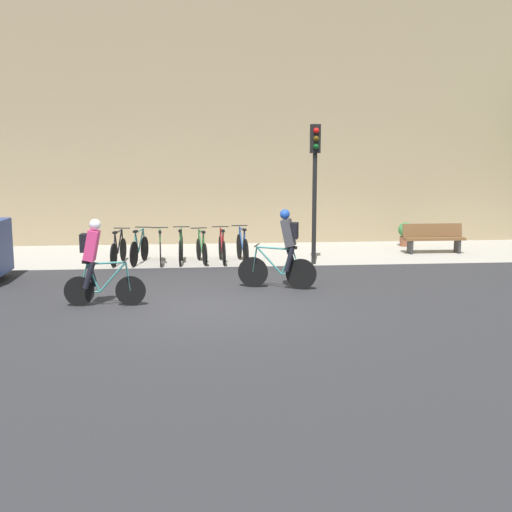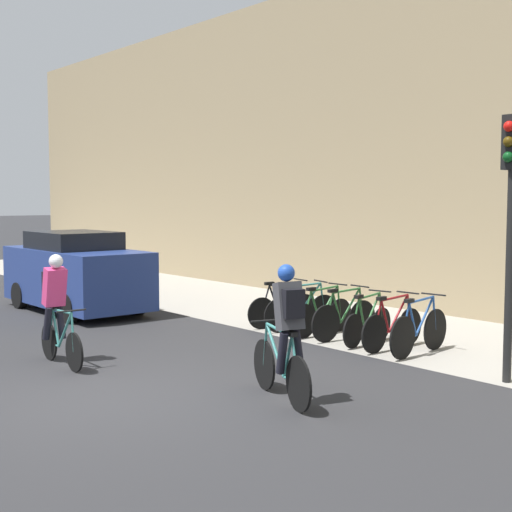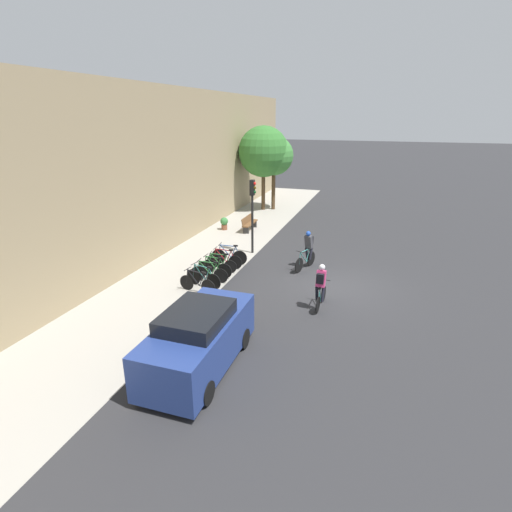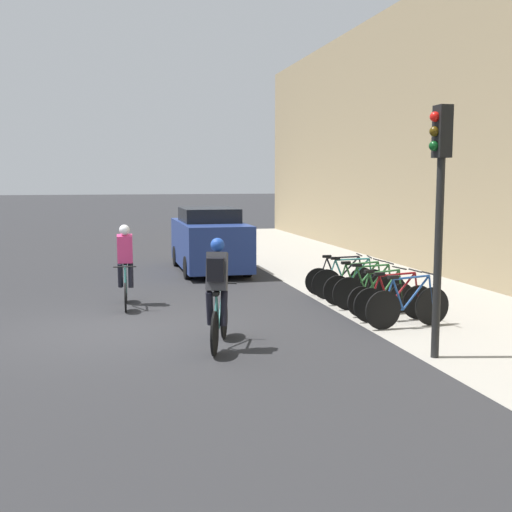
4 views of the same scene
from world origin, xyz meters
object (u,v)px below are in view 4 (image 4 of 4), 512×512
at_px(cyclist_pink, 125,262).
at_px(parked_bike_5, 394,300).
at_px(parked_bike_2, 359,286).
at_px(parked_bike_3, 370,290).
at_px(parked_bike_1, 350,281).
at_px(traffic_light_pole, 440,186).
at_px(parked_bike_4, 381,296).
at_px(cyclist_grey, 218,291).
at_px(parked_bike_6, 408,305).
at_px(parked_car, 210,241).
at_px(parked_bike_0, 340,278).

xyz_separation_m(cyclist_pink, parked_bike_5, (2.71, 4.93, -0.55)).
bearing_deg(parked_bike_2, cyclist_pink, -101.55).
relative_size(parked_bike_3, parked_bike_5, 0.97).
bearing_deg(parked_bike_3, parked_bike_1, -179.96).
bearing_deg(traffic_light_pole, parked_bike_4, 170.24).
xyz_separation_m(cyclist_grey, parked_bike_6, (-0.69, 3.64, -0.53)).
distance_m(parked_bike_5, parked_bike_6, 0.57).
bearing_deg(parked_car, parked_bike_6, 16.35).
xyz_separation_m(cyclist_pink, parked_bike_6, (3.27, 4.93, -0.53)).
relative_size(cyclist_pink, parked_car, 0.40).
bearing_deg(parked_bike_0, parked_bike_4, 0.01).
relative_size(cyclist_pink, parked_bike_4, 1.12).
bearing_deg(cyclist_pink, parked_bike_5, 61.20).
xyz_separation_m(parked_bike_0, parked_bike_5, (2.84, 0.00, 0.01)).
height_order(parked_bike_1, parked_bike_2, parked_bike_1).
height_order(cyclist_pink, parked_bike_4, cyclist_pink).
bearing_deg(cyclist_pink, traffic_light_pole, 40.26).
bearing_deg(parked_bike_6, traffic_light_pole, -15.32).
bearing_deg(parked_bike_4, parked_bike_6, 0.04).
relative_size(cyclist_pink, parked_bike_1, 1.03).
distance_m(parked_bike_3, parked_car, 6.69).
bearing_deg(parked_bike_0, cyclist_pink, -88.50).
bearing_deg(parked_bike_6, parked_bike_0, -179.98).
xyz_separation_m(parked_bike_5, parked_car, (-7.39, -2.33, 0.50)).
relative_size(cyclist_pink, parked_bike_6, 1.00).
bearing_deg(traffic_light_pole, parked_bike_3, 171.73).
xyz_separation_m(parked_bike_0, parked_car, (-4.55, -2.33, 0.51)).
distance_m(cyclist_grey, traffic_light_pole, 3.73).
bearing_deg(parked_bike_4, traffic_light_pole, -9.76).
height_order(parked_bike_2, parked_car, parked_car).
relative_size(parked_bike_4, parked_bike_6, 0.89).
height_order(cyclist_grey, parked_bike_0, cyclist_grey).
xyz_separation_m(cyclist_pink, traffic_light_pole, (5.20, 4.40, 1.66)).
bearing_deg(traffic_light_pole, cyclist_pink, -139.74).
bearing_deg(parked_bike_5, parked_bike_0, -179.99).
distance_m(parked_bike_5, parked_car, 7.76).
xyz_separation_m(parked_bike_1, parked_bike_2, (0.57, -0.00, -0.01)).
relative_size(parked_bike_0, parked_bike_5, 0.98).
distance_m(cyclist_grey, parked_bike_1, 5.09).
bearing_deg(parked_bike_4, parked_car, -161.12).
bearing_deg(parked_bike_2, parked_bike_0, -180.00).
bearing_deg(parked_bike_3, parked_car, -159.53).
height_order(parked_bike_3, parked_bike_5, parked_bike_3).
height_order(parked_bike_0, parked_bike_5, parked_bike_5).
relative_size(parked_bike_6, traffic_light_pole, 0.46).
distance_m(parked_bike_5, traffic_light_pole, 3.37).
xyz_separation_m(cyclist_grey, parked_bike_5, (-1.25, 3.63, -0.55)).
height_order(cyclist_pink, parked_bike_3, cyclist_pink).
bearing_deg(parked_bike_3, parked_bike_0, -179.94).
height_order(parked_bike_0, parked_bike_1, parked_bike_1).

